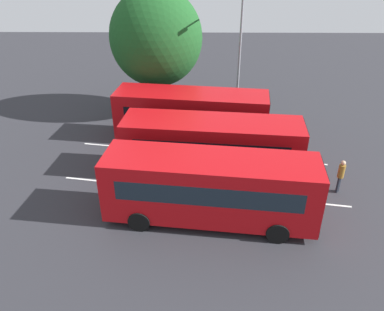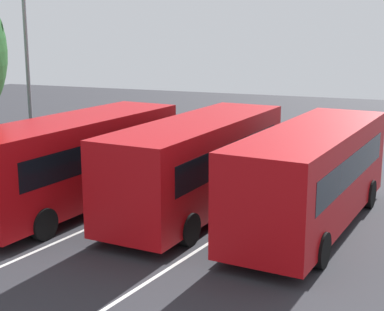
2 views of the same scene
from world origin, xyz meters
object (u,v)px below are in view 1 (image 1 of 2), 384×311
object	(u,v)px
pedestrian	(341,174)
street_lamp	(239,46)
bus_far_left	(211,187)
bus_center_left	(212,146)
bus_center_right	(192,114)
depot_tree	(156,38)

from	to	relation	value
pedestrian	street_lamp	distance (m)	11.31
bus_far_left	bus_center_left	bearing A→B (deg)	93.79
pedestrian	street_lamp	xyz separation A→B (m)	(-4.33, 9.72, 3.84)
bus_center_left	bus_center_right	size ratio (longest dim) A/B	1.00
bus_far_left	street_lamp	xyz separation A→B (m)	(2.18, 11.91, 3.19)
bus_far_left	depot_tree	size ratio (longest dim) A/B	1.10
bus_center_left	bus_center_right	world-z (taller)	same
bus_far_left	bus_center_left	distance (m)	3.84
bus_center_left	street_lamp	xyz separation A→B (m)	(1.99, 8.07, 3.19)
pedestrian	depot_tree	distance (m)	14.78
bus_center_right	street_lamp	world-z (taller)	street_lamp
pedestrian	depot_tree	xyz separation A→B (m)	(-9.91, 10.10, 4.29)
pedestrian	street_lamp	world-z (taller)	street_lamp
bus_center_left	depot_tree	world-z (taller)	depot_tree
bus_far_left	bus_center_right	distance (m)	7.96
bus_center_left	bus_center_right	xyz separation A→B (m)	(-1.14, 4.07, 0.00)
bus_center_left	pedestrian	size ratio (longest dim) A/B	5.21
bus_center_left	pedestrian	world-z (taller)	bus_center_left
street_lamp	depot_tree	bearing A→B (deg)	-75.58
bus_far_left	bus_center_right	bearing A→B (deg)	103.54
bus_far_left	pedestrian	bearing A→B (deg)	25.31
bus_far_left	street_lamp	size ratio (longest dim) A/B	1.11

